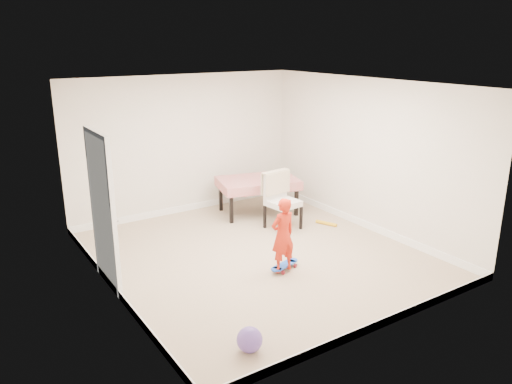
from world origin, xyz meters
TOP-DOWN VIEW (x-y plane):
  - ground at (0.00, 0.00)m, footprint 5.00×5.00m
  - ceiling at (0.00, 0.00)m, footprint 4.50×5.00m
  - wall_back at (0.00, 2.48)m, footprint 4.50×0.04m
  - wall_front at (0.00, -2.48)m, footprint 4.50×0.04m
  - wall_left at (-2.23, 0.00)m, footprint 0.04×5.00m
  - wall_right at (2.23, 0.00)m, footprint 0.04×5.00m
  - door at (-2.22, 0.30)m, footprint 0.11×0.94m
  - baseboard_back at (0.00, 2.49)m, footprint 4.50×0.02m
  - baseboard_front at (0.00, -2.49)m, footprint 4.50×0.02m
  - baseboard_left at (-2.24, 0.00)m, footprint 0.02×5.00m
  - baseboard_right at (2.24, 0.00)m, footprint 0.02×5.00m
  - dining_table at (1.08, 1.64)m, footprint 1.64×1.25m
  - dining_chair at (0.99, 0.70)m, footprint 0.62×0.69m
  - skateboard at (0.04, -0.64)m, footprint 0.58×0.35m
  - child at (-0.04, -0.70)m, footprint 0.41×0.28m
  - balloon at (-1.44, -2.04)m, footprint 0.28×0.28m
  - foam_toy at (1.75, 0.41)m, footprint 0.22×0.39m

SIDE VIEW (x-z plane):
  - ground at x=0.00m, z-range 0.00..0.00m
  - foam_toy at x=1.75m, z-range 0.00..0.06m
  - skateboard at x=0.04m, z-range 0.00..0.08m
  - baseboard_back at x=0.00m, z-range 0.00..0.12m
  - baseboard_front at x=0.00m, z-range 0.00..0.12m
  - baseboard_left at x=-2.24m, z-range 0.00..0.12m
  - baseboard_right at x=2.24m, z-range 0.00..0.12m
  - balloon at x=-1.44m, z-range 0.00..0.28m
  - dining_table at x=1.08m, z-range 0.00..0.68m
  - dining_chair at x=0.99m, z-range 0.00..1.01m
  - child at x=-0.04m, z-range 0.00..1.08m
  - door at x=-2.22m, z-range -0.03..2.08m
  - wall_back at x=0.00m, z-range 0.00..2.60m
  - wall_front at x=0.00m, z-range 0.00..2.60m
  - wall_left at x=-2.23m, z-range 0.00..2.60m
  - wall_right at x=2.23m, z-range 0.00..2.60m
  - ceiling at x=0.00m, z-range 2.56..2.60m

